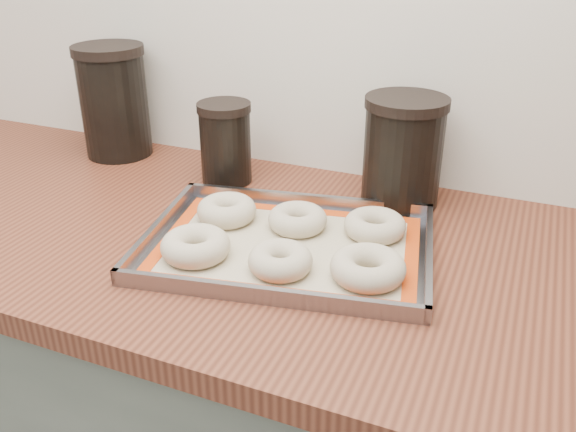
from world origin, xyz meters
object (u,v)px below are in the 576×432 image
at_px(bagel_front_mid, 280,260).
at_px(bagel_back_left, 227,210).
at_px(bagel_front_left, 196,246).
at_px(canister_mid, 225,143).
at_px(bagel_front_right, 368,268).
at_px(baking_tray, 288,245).
at_px(bagel_back_mid, 297,219).
at_px(canister_right, 403,151).
at_px(canister_left, 114,101).
at_px(bagel_back_right, 375,225).

height_order(bagel_front_mid, bagel_back_left, bagel_back_left).
xyz_separation_m(bagel_front_left, canister_mid, (-0.10, 0.30, 0.06)).
xyz_separation_m(bagel_front_mid, bagel_front_right, (0.13, 0.03, 0.00)).
height_order(baking_tray, bagel_front_right, bagel_front_right).
bearing_deg(canister_mid, bagel_back_mid, -34.72).
bearing_deg(canister_right, canister_left, 179.12).
xyz_separation_m(bagel_front_mid, bagel_back_left, (-0.16, 0.12, 0.00)).
xyz_separation_m(bagel_back_mid, bagel_back_right, (0.13, 0.03, -0.00)).
distance_m(bagel_back_left, canister_left, 0.45).
height_order(bagel_front_mid, canister_left, canister_left).
xyz_separation_m(bagel_front_right, bagel_back_mid, (-0.16, 0.11, -0.00)).
height_order(bagel_back_left, bagel_back_mid, bagel_back_left).
relative_size(bagel_front_right, bagel_back_left, 1.08).
bearing_deg(bagel_back_mid, canister_right, 54.40).
bearing_deg(bagel_back_right, bagel_front_mid, -120.88).
bearing_deg(bagel_back_left, bagel_front_right, -17.74).
relative_size(bagel_back_mid, bagel_back_right, 0.97).
relative_size(baking_tray, bagel_front_right, 4.54).
relative_size(bagel_front_right, canister_right, 0.56).
bearing_deg(bagel_back_mid, bagel_front_mid, -78.65).
relative_size(baking_tray, bagel_back_left, 4.91).
distance_m(baking_tray, bagel_back_left, 0.14).
distance_m(bagel_front_left, bagel_back_mid, 0.19).
xyz_separation_m(bagel_front_right, canister_right, (-0.02, 0.29, 0.08)).
relative_size(baking_tray, canister_left, 2.11).
relative_size(bagel_front_left, bagel_back_mid, 1.09).
height_order(bagel_back_right, canister_right, canister_right).
bearing_deg(bagel_front_left, bagel_back_left, 96.38).
height_order(bagel_back_left, bagel_back_right, bagel_back_left).
bearing_deg(bagel_front_right, bagel_back_right, 101.23).
bearing_deg(bagel_front_right, bagel_back_left, 162.26).
height_order(bagel_front_left, canister_left, canister_left).
bearing_deg(canister_mid, bagel_front_mid, -49.80).
bearing_deg(canister_mid, bagel_back_right, -19.23).
height_order(baking_tray, bagel_back_right, bagel_back_right).
bearing_deg(bagel_front_right, bagel_front_left, -171.07).
xyz_separation_m(bagel_front_left, bagel_front_mid, (0.14, 0.01, -0.00)).
bearing_deg(bagel_front_right, canister_right, 94.42).
bearing_deg(bagel_back_right, bagel_back_mid, -167.10).
xyz_separation_m(bagel_back_mid, canister_mid, (-0.22, 0.15, 0.06)).
xyz_separation_m(bagel_front_right, canister_mid, (-0.37, 0.26, 0.06)).
distance_m(bagel_front_mid, bagel_back_right, 0.20).
bearing_deg(bagel_back_mid, bagel_back_left, -171.87).
relative_size(baking_tray, canister_mid, 3.14).
bearing_deg(bagel_front_mid, canister_left, 148.35).
relative_size(bagel_front_left, bagel_back_left, 1.06).
distance_m(bagel_front_mid, canister_left, 0.65).
distance_m(bagel_front_mid, canister_mid, 0.38).
bearing_deg(canister_right, bagel_back_mid, -125.60).
relative_size(bagel_back_left, canister_right, 0.52).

